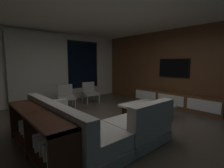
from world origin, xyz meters
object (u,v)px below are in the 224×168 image
at_px(coffee_table, 147,111).
at_px(mounted_tv, 174,68).
at_px(accent_chair_near_window, 90,91).
at_px(media_console, 175,100).
at_px(sectional_couch, 89,127).
at_px(console_table_behind_couch, 37,131).
at_px(accent_chair_by_curtain, 66,95).
at_px(book_stack_on_coffee_table, 152,104).

bearing_deg(coffee_table, mounted_tv, 7.76).
bearing_deg(coffee_table, accent_chair_near_window, 94.17).
bearing_deg(media_console, sectional_couch, -176.77).
bearing_deg(mounted_tv, media_console, -132.46).
bearing_deg(mounted_tv, accent_chair_near_window, 130.37).
relative_size(sectional_couch, coffee_table, 2.16).
bearing_deg(coffee_table, console_table_behind_couch, -179.38).
bearing_deg(sectional_couch, console_table_behind_couch, 172.07).
bearing_deg(accent_chair_near_window, mounted_tv, -49.63).
height_order(coffee_table, mounted_tv, mounted_tv).
relative_size(mounted_tv, console_table_behind_couch, 0.53).
distance_m(accent_chair_by_curtain, mounted_tv, 3.86).
xyz_separation_m(accent_chair_by_curtain, mounted_tv, (3.02, -2.23, 0.92)).
relative_size(sectional_couch, console_table_behind_couch, 1.19).
xyz_separation_m(sectional_couch, mounted_tv, (3.82, 0.40, 1.06)).
xyz_separation_m(book_stack_on_coffee_table, media_console, (1.57, 0.17, -0.15)).
bearing_deg(sectional_couch, book_stack_on_coffee_table, 0.85).
distance_m(accent_chair_near_window, accent_chair_by_curtain, 1.04).
bearing_deg(accent_chair_by_curtain, mounted_tv, -36.42).
relative_size(accent_chair_by_curtain, console_table_behind_couch, 0.37).
distance_m(sectional_couch, accent_chair_near_window, 3.30).
relative_size(accent_chair_by_curtain, media_console, 0.25).
height_order(accent_chair_near_window, console_table_behind_couch, accent_chair_near_window).
xyz_separation_m(coffee_table, book_stack_on_coffee_table, (0.04, -0.13, 0.22)).
bearing_deg(book_stack_on_coffee_table, accent_chair_near_window, 94.88).
height_order(accent_chair_near_window, media_console, accent_chair_near_window).
bearing_deg(mounted_tv, book_stack_on_coffee_table, -167.98).
xyz_separation_m(media_console, mounted_tv, (0.18, 0.20, 1.10)).
distance_m(coffee_table, accent_chair_near_window, 2.59).
xyz_separation_m(accent_chair_near_window, console_table_behind_couch, (-2.76, -2.61, -0.02)).
xyz_separation_m(sectional_couch, console_table_behind_couch, (-0.91, 0.13, 0.13)).
bearing_deg(mounted_tv, accent_chair_by_curtain, 143.58).
bearing_deg(accent_chair_near_window, sectional_couch, -123.97).
height_order(sectional_couch, book_stack_on_coffee_table, sectional_couch).
distance_m(book_stack_on_coffee_table, console_table_behind_couch, 2.99).
relative_size(coffee_table, mounted_tv, 1.04).
distance_m(book_stack_on_coffee_table, mounted_tv, 2.02).
xyz_separation_m(book_stack_on_coffee_table, accent_chair_near_window, (-0.23, 2.70, 0.03)).
bearing_deg(accent_chair_near_window, media_console, -54.55).
xyz_separation_m(coffee_table, mounted_tv, (1.79, 0.24, 1.16)).
height_order(accent_chair_near_window, accent_chair_by_curtain, same).
xyz_separation_m(coffee_table, media_console, (1.61, 0.05, 0.06)).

